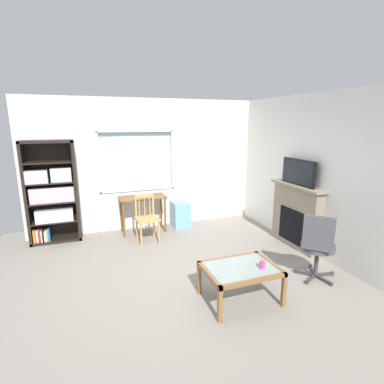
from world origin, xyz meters
name	(u,v)px	position (x,y,z in m)	size (l,w,h in m)	color
ground	(179,274)	(0.00, 0.00, -0.01)	(5.80, 5.58, 0.02)	gray
wall_back_with_window	(147,165)	(0.02, 2.29, 1.34)	(4.80, 0.15, 2.71)	silver
wall_right	(317,175)	(2.46, 0.00, 1.36)	(0.12, 4.78, 2.71)	silver
bookshelf	(52,195)	(-1.84, 2.05, 0.91)	(0.90, 0.38, 1.92)	black
desk_under_window	(143,203)	(-0.16, 1.94, 0.63)	(0.94, 0.46, 0.76)	brown
wooden_chair	(147,218)	(-0.19, 1.43, 0.46)	(0.45, 0.43, 0.90)	tan
plastic_drawer_unit	(180,214)	(0.67, 1.99, 0.28)	(0.35, 0.40, 0.55)	#72ADDB
fireplace	(296,216)	(2.31, 0.26, 0.58)	(0.26, 1.22, 1.15)	gray
tv	(298,172)	(2.29, 0.26, 1.38)	(0.06, 0.81, 0.45)	black
office_chair	(318,244)	(1.79, -0.86, 0.55)	(0.63, 0.59, 1.00)	#4C4C51
coffee_table	(240,272)	(0.52, -0.92, 0.39)	(0.92, 0.69, 0.45)	#8C9E99
sippy_cup	(262,265)	(0.76, -1.03, 0.50)	(0.07, 0.07, 0.09)	#DB3D84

